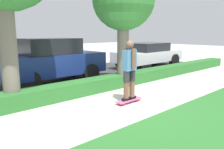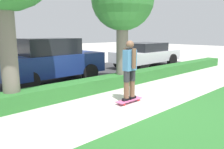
# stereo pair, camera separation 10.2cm
# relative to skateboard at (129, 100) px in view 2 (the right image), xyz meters

# --- Properties ---
(ground_plane) EXTENTS (60.00, 60.00, 0.00)m
(ground_plane) POSITION_rel_skateboard_xyz_m (-0.22, -0.05, -0.07)
(ground_plane) COLOR beige
(street_asphalt) EXTENTS (18.39, 5.00, 0.01)m
(street_asphalt) POSITION_rel_skateboard_xyz_m (-0.22, 4.15, -0.07)
(street_asphalt) COLOR #38383A
(street_asphalt) RESTS_ON ground_plane
(hedge_row) EXTENTS (18.39, 0.60, 0.43)m
(hedge_row) POSITION_rel_skateboard_xyz_m (-0.22, 1.55, 0.14)
(hedge_row) COLOR #2D702D
(hedge_row) RESTS_ON ground_plane
(skateboard) EXTENTS (0.84, 0.24, 0.09)m
(skateboard) POSITION_rel_skateboard_xyz_m (0.00, 0.00, 0.00)
(skateboard) COLOR #DB5B93
(skateboard) RESTS_ON ground_plane
(skater_person) EXTENTS (0.48, 0.41, 1.60)m
(skater_person) POSITION_rel_skateboard_xyz_m (0.00, 0.00, 0.87)
(skater_person) COLOR black
(skater_person) RESTS_ON skateboard
(tree_mid) EXTENTS (2.14, 2.14, 4.09)m
(tree_mid) POSITION_rel_skateboard_xyz_m (1.25, 1.52, 2.88)
(tree_mid) COLOR #70665B
(tree_mid) RESTS_ON ground_plane
(parked_car_middle) EXTENTS (3.96, 1.87, 1.68)m
(parked_car_middle) POSITION_rel_skateboard_xyz_m (-0.39, 3.70, 0.80)
(parked_car_middle) COLOR navy
(parked_car_middle) RESTS_ON ground_plane
(parked_car_rear) EXTENTS (4.21, 2.01, 1.35)m
(parked_car_rear) POSITION_rel_skateboard_xyz_m (5.35, 3.73, 0.67)
(parked_car_rear) COLOR silver
(parked_car_rear) RESTS_ON ground_plane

